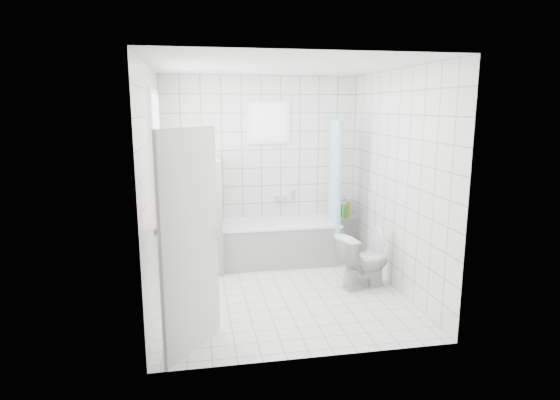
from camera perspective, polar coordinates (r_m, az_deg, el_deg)
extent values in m
plane|color=white|center=(5.67, 0.06, -11.19)|extent=(3.00, 3.00, 0.00)
plane|color=white|center=(5.25, 0.07, 16.03)|extent=(3.00, 3.00, 0.00)
cube|color=white|center=(6.77, -2.26, 3.93)|extent=(2.80, 0.02, 2.60)
cube|color=white|center=(3.87, 4.13, -1.67)|extent=(2.80, 0.02, 2.60)
cube|color=white|center=(5.24, -15.17, 1.38)|extent=(0.02, 3.00, 2.60)
cube|color=white|center=(5.73, 13.98, 2.26)|extent=(0.02, 3.00, 2.60)
cube|color=white|center=(5.49, -14.62, 5.01)|extent=(0.01, 0.90, 1.40)
cube|color=white|center=(6.69, -1.39, 9.43)|extent=(0.50, 0.01, 0.50)
cube|color=white|center=(5.61, -13.79, -2.50)|extent=(0.18, 1.02, 0.08)
cube|color=silver|center=(4.16, -10.87, -5.20)|extent=(0.50, 0.67, 2.00)
cube|color=white|center=(6.65, -0.17, -5.23)|extent=(1.62, 0.75, 0.55)
cube|color=white|center=(6.57, -0.17, -2.81)|extent=(1.64, 0.77, 0.03)
cube|color=white|center=(6.39, -7.92, -1.63)|extent=(0.15, 0.85, 1.50)
cube|color=white|center=(7.14, 7.85, -4.18)|extent=(0.40, 0.24, 0.55)
imported|color=silver|center=(5.81, 10.18, -7.31)|extent=(0.72, 0.51, 0.66)
cylinder|color=silver|center=(6.53, 6.53, 9.76)|extent=(0.02, 0.80, 0.02)
cube|color=silver|center=(6.85, 0.15, 0.21)|extent=(0.18, 0.06, 0.06)
imported|color=silver|center=(5.72, -13.69, -0.45)|extent=(0.14, 0.14, 0.27)
imported|color=#36A8F3|center=(5.40, -13.86, -1.44)|extent=(0.10, 0.10, 0.21)
imported|color=pink|center=(5.20, -14.00, -1.32)|extent=(0.17, 0.17, 0.32)
imported|color=#D46AC9|center=(5.90, -13.59, -0.58)|extent=(0.09, 0.09, 0.17)
cylinder|color=green|center=(6.95, 7.97, -1.39)|extent=(0.06, 0.06, 0.21)
cylinder|color=blue|center=(7.07, 8.20, -0.93)|extent=(0.06, 0.06, 0.27)
cylinder|color=red|center=(7.04, 7.32, -1.26)|extent=(0.06, 0.06, 0.20)
cylinder|color=orange|center=(6.98, 8.31, -1.17)|extent=(0.06, 0.06, 0.25)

